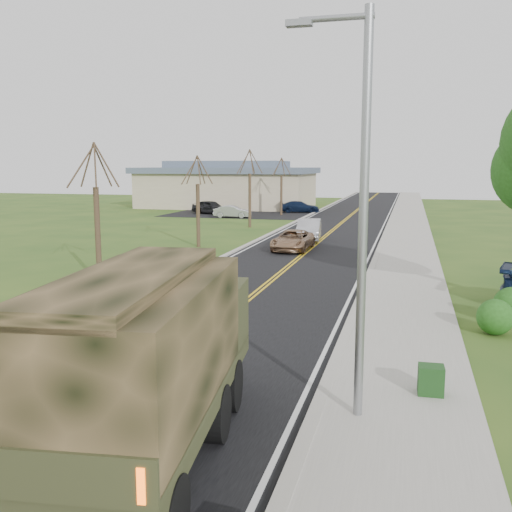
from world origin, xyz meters
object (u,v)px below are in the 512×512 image
at_px(sedan_silver, 309,230).
at_px(utility_box_far, 431,380).
at_px(suv_champagne, 293,240).
at_px(military_truck, 147,350).

height_order(sedan_silver, utility_box_far, sedan_silver).
bearing_deg(sedan_silver, suv_champagne, -97.82).
distance_m(sedan_silver, utility_box_far, 27.02).
height_order(military_truck, suv_champagne, military_truck).
bearing_deg(sedan_silver, military_truck, -91.69).
height_order(military_truck, utility_box_far, military_truck).
xyz_separation_m(suv_champagne, utility_box_far, (7.39, -21.12, -0.19)).
relative_size(military_truck, sedan_silver, 1.64).
xyz_separation_m(military_truck, sedan_silver, (-2.43, 30.07, -1.27)).
bearing_deg(utility_box_far, sedan_silver, 103.20).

